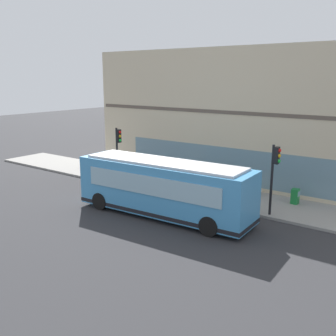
% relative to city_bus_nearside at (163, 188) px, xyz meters
% --- Properties ---
extents(ground, '(120.00, 120.00, 0.00)m').
position_rel_city_bus_nearside_xyz_m(ground, '(0.27, 0.16, -1.55)').
color(ground, '#2D2D30').
extents(sidewalk_curb, '(4.13, 40.00, 0.15)m').
position_rel_city_bus_nearside_xyz_m(sidewalk_curb, '(4.94, 0.16, -1.48)').
color(sidewalk_curb, gray).
rests_on(sidewalk_curb, ground).
extents(building_corner, '(9.56, 22.58, 9.35)m').
position_rel_city_bus_nearside_xyz_m(building_corner, '(11.76, 0.16, 3.11)').
color(building_corner, beige).
rests_on(building_corner, ground).
extents(city_bus_nearside, '(3.02, 10.15, 3.07)m').
position_rel_city_bus_nearside_xyz_m(city_bus_nearside, '(0.00, 0.00, 0.00)').
color(city_bus_nearside, '#3F8CC6').
rests_on(city_bus_nearside, ground).
extents(traffic_light_near_corner, '(0.32, 0.49, 3.83)m').
position_rel_city_bus_nearside_xyz_m(traffic_light_near_corner, '(3.26, -4.88, 1.27)').
color(traffic_light_near_corner, black).
rests_on(traffic_light_near_corner, sidewalk_curb).
extents(traffic_light_down_block, '(0.32, 0.49, 3.87)m').
position_rel_city_bus_nearside_xyz_m(traffic_light_down_block, '(3.23, 6.36, 1.29)').
color(traffic_light_down_block, black).
rests_on(traffic_light_down_block, sidewalk_curb).
extents(fire_hydrant, '(0.35, 0.35, 0.74)m').
position_rel_city_bus_nearside_xyz_m(fire_hydrant, '(6.14, -2.77, -1.04)').
color(fire_hydrant, yellow).
rests_on(fire_hydrant, sidewalk_curb).
extents(pedestrian_by_light_pole, '(0.32, 0.32, 1.66)m').
position_rel_city_bus_nearside_xyz_m(pedestrian_by_light_pole, '(4.98, 6.24, -0.45)').
color(pedestrian_by_light_pole, silver).
rests_on(pedestrian_by_light_pole, sidewalk_curb).
extents(pedestrian_near_building_entrance, '(0.32, 0.32, 1.62)m').
position_rel_city_bus_nearside_xyz_m(pedestrian_near_building_entrance, '(4.77, 7.64, -0.47)').
color(pedestrian_near_building_entrance, black).
rests_on(pedestrian_near_building_entrance, sidewalk_curb).
extents(newspaper_vending_box, '(0.44, 0.42, 0.90)m').
position_rel_city_bus_nearside_xyz_m(newspaper_vending_box, '(5.89, -5.23, -0.95)').
color(newspaper_vending_box, '#197233').
rests_on(newspaper_vending_box, sidewalk_curb).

